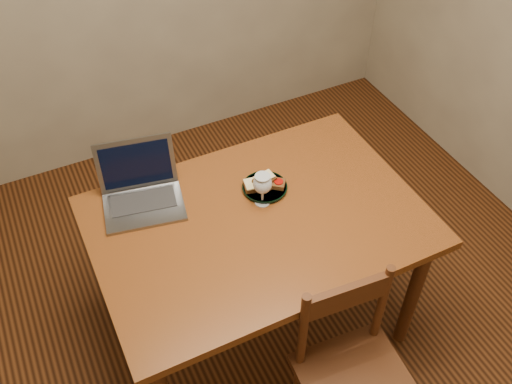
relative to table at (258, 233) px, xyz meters
name	(u,v)px	position (x,y,z in m)	size (l,w,h in m)	color
floor	(273,327)	(0.05, -0.06, -0.66)	(3.20, 3.20, 0.02)	black
table	(258,233)	(0.00, 0.00, 0.00)	(1.30, 0.90, 0.74)	#4C290C
chair	(355,370)	(0.10, -0.60, -0.19)	(0.42, 0.41, 0.42)	#40210D
plate	(265,188)	(0.10, 0.14, 0.09)	(0.19, 0.19, 0.02)	black
sandwich_cheese	(257,184)	(0.07, 0.15, 0.12)	(0.11, 0.06, 0.03)	#381E0C
sandwich_tomato	(274,182)	(0.13, 0.13, 0.12)	(0.09, 0.06, 0.03)	#381E0C
sandwich_top	(264,179)	(0.10, 0.14, 0.14)	(0.09, 0.05, 0.03)	#381E0C
milk_glass	(262,189)	(0.06, 0.08, 0.16)	(0.08, 0.08, 0.15)	white
laptop	(140,187)	(-0.37, 0.32, 0.15)	(0.36, 0.34, 0.23)	slate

